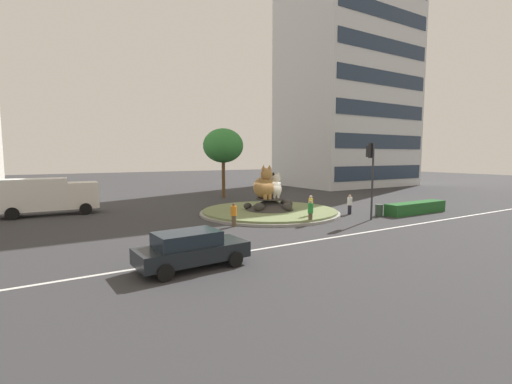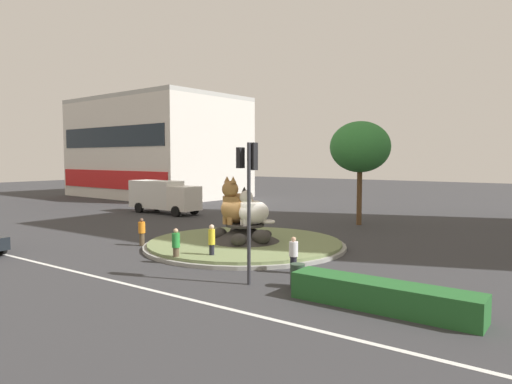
{
  "view_description": "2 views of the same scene",
  "coord_description": "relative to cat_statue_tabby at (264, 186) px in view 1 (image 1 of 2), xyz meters",
  "views": [
    {
      "loc": [
        -15.33,
        -23.28,
        4.57
      ],
      "look_at": [
        -1.67,
        -0.67,
        1.88
      ],
      "focal_mm": 24.88,
      "sensor_mm": 36.0,
      "label": 1
    },
    {
      "loc": [
        15.39,
        -20.29,
        4.89
      ],
      "look_at": [
        -0.05,
        1.12,
        2.96
      ],
      "focal_mm": 32.84,
      "sensor_mm": 36.0,
      "label": 2
    }
  ],
  "objects": [
    {
      "name": "delivery_box_truck",
      "position": [
        -14.71,
        8.23,
        -0.66
      ],
      "size": [
        7.29,
        2.57,
        2.86
      ],
      "rotation": [
        0.0,
        0.0,
        -0.03
      ],
      "color": "silver",
      "rests_on": "ground"
    },
    {
      "name": "broadleaf_tree_behind_island",
      "position": [
        2.16,
        11.67,
        3.43
      ],
      "size": [
        4.35,
        4.35,
        7.53
      ],
      "color": "brown",
      "rests_on": "ground"
    },
    {
      "name": "pedestrian_orange_shirt",
      "position": [
        -4.3,
        -3.11,
        -1.43
      ],
      "size": [
        0.38,
        0.38,
        1.55
      ],
      "rotation": [
        0.0,
        0.0,
        4.94
      ],
      "color": "brown",
      "rests_on": "ground"
    },
    {
      "name": "roundabout_island",
      "position": [
        0.55,
        -0.01,
        -1.88
      ],
      "size": [
        11.02,
        11.02,
        1.27
      ],
      "color": "gray",
      "rests_on": "ground"
    },
    {
      "name": "lane_centreline",
      "position": [
        0.54,
        -8.77,
        -2.23
      ],
      "size": [
        112.0,
        0.2,
        0.01
      ],
      "primitive_type": "cube",
      "color": "silver",
      "rests_on": "ground"
    },
    {
      "name": "pedestrian_white_shirt",
      "position": [
        5.77,
        -3.48,
        -1.42
      ],
      "size": [
        0.38,
        0.38,
        1.56
      ],
      "rotation": [
        0.0,
        0.0,
        3.31
      ],
      "color": "black",
      "rests_on": "ground"
    },
    {
      "name": "cat_statue_white",
      "position": [
        1.03,
        0.04,
        -0.2
      ],
      "size": [
        1.9,
        2.11,
        2.08
      ],
      "rotation": [
        0.0,
        0.0,
        -1.95
      ],
      "color": "silver",
      "rests_on": "roundabout_island"
    },
    {
      "name": "clipped_hedge_strip",
      "position": [
        10.59,
        -5.91,
        -1.78
      ],
      "size": [
        6.16,
        1.2,
        0.9
      ],
      "primitive_type": "cube",
      "color": "#235B28",
      "rests_on": "ground"
    },
    {
      "name": "sedan_on_far_lane",
      "position": [
        -9.76,
        -9.81,
        -1.43
      ],
      "size": [
        4.64,
        2.26,
        1.53
      ],
      "rotation": [
        0.0,
        0.0,
        0.06
      ],
      "color": "black",
      "rests_on": "ground"
    },
    {
      "name": "ground_plane",
      "position": [
        0.54,
        0.01,
        -2.23
      ],
      "size": [
        160.0,
        160.0,
        0.0
      ],
      "primitive_type": "plane",
      "color": "#333335"
    },
    {
      "name": "pedestrian_yellow_shirt",
      "position": [
        1.5,
        -3.85,
        -1.27
      ],
      "size": [
        0.32,
        0.32,
        1.77
      ],
      "rotation": [
        0.0,
        0.0,
        4.27
      ],
      "color": "black",
      "rests_on": "ground"
    },
    {
      "name": "pedestrian_green_shirt",
      "position": [
        0.43,
        -5.12,
        -1.37
      ],
      "size": [
        0.37,
        0.37,
        1.64
      ],
      "rotation": [
        0.0,
        0.0,
        3.22
      ],
      "color": "brown",
      "rests_on": "ground"
    },
    {
      "name": "office_tower",
      "position": [
        26.45,
        17.61,
        15.3
      ],
      "size": [
        18.81,
        13.93,
        35.05
      ],
      "rotation": [
        0.0,
        0.0,
        0.0
      ],
      "color": "silver",
      "rests_on": "ground"
    },
    {
      "name": "cat_statue_tabby",
      "position": [
        0.0,
        0.0,
        0.0
      ],
      "size": [
        2.06,
        2.74,
        2.63
      ],
      "rotation": [
        0.0,
        0.0,
        -1.73
      ],
      "color": "#9E703D",
      "rests_on": "roundabout_island"
    },
    {
      "name": "traffic_light_mast",
      "position": [
        5.24,
        -5.93,
        1.76
      ],
      "size": [
        0.77,
        0.48,
        5.47
      ],
      "rotation": [
        0.0,
        0.0,
        1.44
      ],
      "color": "#2D2D33",
      "rests_on": "ground"
    },
    {
      "name": "litter_bin",
      "position": [
        7.03,
        -5.27,
        -1.78
      ],
      "size": [
        0.56,
        0.56,
        0.9
      ],
      "color": "#2D4233",
      "rests_on": "ground"
    }
  ]
}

